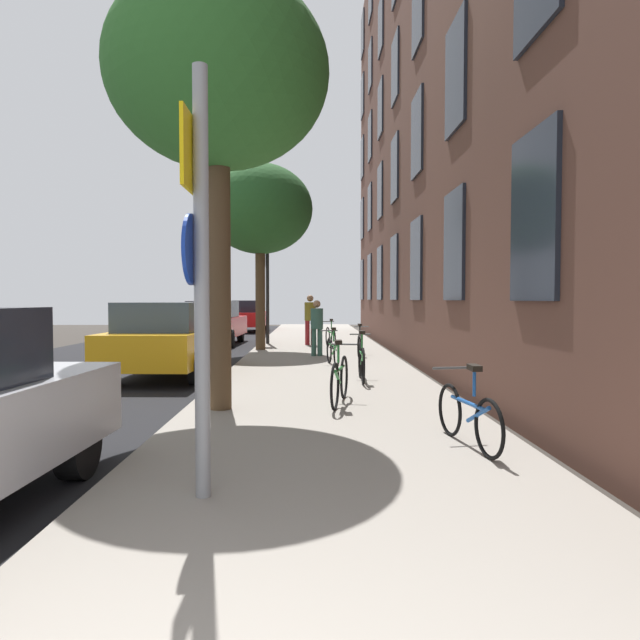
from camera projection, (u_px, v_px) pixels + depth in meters
ground_plane at (198, 358)px, 15.84m from camera, size 41.80×41.80×0.00m
road_asphalt at (124, 358)px, 15.81m from camera, size 7.00×38.00×0.01m
sidewalk at (320, 356)px, 15.90m from camera, size 4.20×38.00×0.12m
building_facade at (415, 65)px, 15.14m from camera, size 0.56×27.00×16.14m
sign_post at (198, 259)px, 4.36m from camera, size 0.16×0.60×3.40m
traffic_light at (265, 274)px, 19.64m from camera, size 0.43×0.24×3.59m
tree_near at (218, 76)px, 7.79m from camera, size 3.13×3.13×6.09m
tree_far at (260, 210)px, 17.18m from camera, size 3.27×3.27×5.76m
bicycle_0 at (468, 415)px, 5.91m from camera, size 0.43×1.54×0.89m
bicycle_1 at (340, 379)px, 8.28m from camera, size 0.48×1.62×0.98m
bicycle_2 at (361, 361)px, 10.69m from camera, size 0.42×1.71×0.98m
bicycle_3 at (333, 351)px, 13.08m from camera, size 0.42×1.66×0.92m
bicycle_4 at (360, 343)px, 15.49m from camera, size 0.44×1.59×0.90m
bicycle_5 at (331, 337)px, 17.88m from camera, size 0.43×1.62×0.95m
pedestrian_0 at (317, 324)px, 15.37m from camera, size 0.46×0.46×1.55m
pedestrian_1 at (310, 316)px, 19.07m from camera, size 0.52×0.52×1.72m
car_1 at (168, 338)px, 12.09m from camera, size 2.02×4.19×1.62m
car_2 at (214, 322)px, 20.41m from camera, size 1.90×4.43×1.62m
car_3 at (249, 316)px, 28.75m from camera, size 1.82×4.02×1.62m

